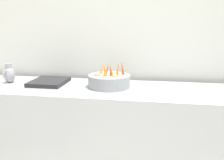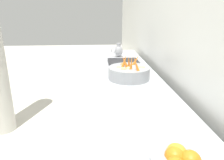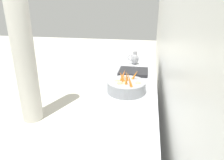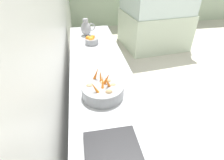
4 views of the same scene
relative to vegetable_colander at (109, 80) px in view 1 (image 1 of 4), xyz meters
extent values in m
cube|color=silver|center=(-0.40, 0.75, 0.57)|extent=(0.10, 8.28, 3.00)
cube|color=#ADAFB5|center=(0.03, 0.25, -0.49)|extent=(0.65, 3.35, 0.87)
cylinder|color=gray|center=(0.00, 0.00, 0.00)|extent=(0.36, 0.36, 0.11)
torus|color=gray|center=(0.00, 0.00, -0.05)|extent=(0.21, 0.21, 0.01)
cone|color=orange|center=(0.00, -0.02, 0.09)|extent=(0.05, 0.08, 0.13)
cone|color=orange|center=(-0.04, 0.11, 0.10)|extent=(0.09, 0.06, 0.16)
cone|color=orange|center=(-0.07, -0.08, 0.08)|extent=(0.08, 0.04, 0.12)
cone|color=orange|center=(-0.01, 0.07, 0.09)|extent=(0.04, 0.06, 0.14)
cone|color=orange|center=(0.04, -0.03, 0.09)|extent=(0.08, 0.07, 0.14)
cone|color=orange|center=(0.03, 0.02, 0.09)|extent=(0.09, 0.05, 0.13)
ellipsoid|color=tan|center=(0.01, 0.04, 0.04)|extent=(0.06, 0.05, 0.04)
ellipsoid|color=#9E7F56|center=(0.04, -0.10, 0.04)|extent=(0.06, 0.05, 0.05)
ellipsoid|color=tan|center=(0.05, 0.06, 0.04)|extent=(0.05, 0.05, 0.04)
ellipsoid|color=tan|center=(0.09, -0.01, 0.04)|extent=(0.05, 0.04, 0.04)
ellipsoid|color=tan|center=(-0.11, 0.03, 0.04)|extent=(0.06, 0.05, 0.04)
ellipsoid|color=#939399|center=(-0.01, -0.94, 0.02)|extent=(0.11, 0.11, 0.15)
cylinder|color=#939399|center=(-0.01, -0.94, 0.10)|extent=(0.06, 0.06, 0.04)
torus|color=#939399|center=(0.05, -0.94, 0.03)|extent=(0.08, 0.01, 0.08)
cube|color=#232326|center=(-0.02, -0.56, -0.04)|extent=(0.34, 0.30, 0.04)
camera|label=1|loc=(1.97, 0.35, 0.47)|focal=38.33mm
camera|label=2|loc=(0.28, 1.76, 0.52)|focal=33.81mm
camera|label=3|loc=(-0.19, 1.82, 0.77)|focal=33.65mm
camera|label=4|loc=(-0.15, -1.23, 0.94)|focal=29.13mm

